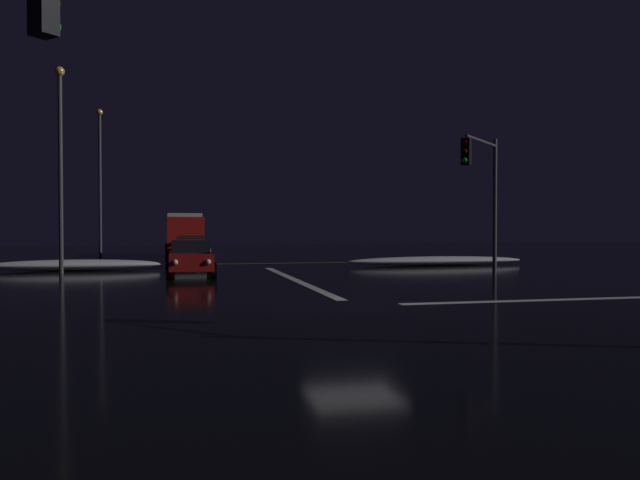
% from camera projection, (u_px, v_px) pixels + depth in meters
% --- Properties ---
extents(ground, '(120.00, 120.00, 0.10)m').
position_uv_depth(ground, '(354.00, 307.00, 17.25)').
color(ground, black).
extents(stop_line_north, '(0.35, 14.82, 0.01)m').
position_uv_depth(stop_line_north, '(295.00, 280.00, 25.66)').
color(stop_line_north, white).
rests_on(stop_line_north, ground).
extents(centre_line_ns, '(22.00, 0.15, 0.01)m').
position_uv_depth(centre_line_ns, '(258.00, 263.00, 36.96)').
color(centre_line_ns, yellow).
rests_on(centre_line_ns, ground).
extents(crosswalk_bar_east, '(14.82, 0.40, 0.01)m').
position_uv_depth(crosswalk_bar_east, '(632.00, 297.00, 19.21)').
color(crosswalk_bar_east, white).
rests_on(crosswalk_bar_east, ground).
extents(snow_bank_left_curb, '(8.32, 1.50, 0.53)m').
position_uv_depth(snow_bank_left_curb, '(75.00, 265.00, 30.97)').
color(snow_bank_left_curb, white).
rests_on(snow_bank_left_curb, ground).
extents(snow_bank_right_curb, '(10.21, 1.50, 0.49)m').
position_uv_depth(snow_bank_right_curb, '(436.00, 261.00, 35.25)').
color(snow_bank_right_curb, white).
rests_on(snow_bank_right_curb, ground).
extents(sedan_red, '(2.02, 4.33, 1.57)m').
position_uv_depth(sedan_red, '(190.00, 257.00, 27.62)').
color(sedan_red, maroon).
rests_on(sedan_red, ground).
extents(sedan_silver, '(2.02, 4.33, 1.57)m').
position_uv_depth(sedan_silver, '(192.00, 252.00, 33.92)').
color(sedan_silver, '#B7B7BC').
rests_on(sedan_silver, ground).
extents(sedan_green, '(2.02, 4.33, 1.57)m').
position_uv_depth(sedan_green, '(191.00, 248.00, 39.39)').
color(sedan_green, '#14512D').
rests_on(sedan_green, ground).
extents(box_truck, '(2.68, 8.28, 3.08)m').
position_uv_depth(box_truck, '(185.00, 233.00, 45.78)').
color(box_truck, red).
rests_on(box_truck, ground).
extents(traffic_signal_ne, '(2.99, 2.99, 5.98)m').
position_uv_depth(traffic_signal_ne, '(483.00, 179.00, 26.58)').
color(traffic_signal_ne, '#4C4C51').
rests_on(traffic_signal_ne, ground).
extents(streetlamp_left_far, '(0.44, 0.44, 10.32)m').
position_uv_depth(streetlamp_left_far, '(100.00, 173.00, 44.39)').
color(streetlamp_left_far, '#424247').
rests_on(streetlamp_left_far, ground).
extents(streetlamp_left_near, '(0.44, 0.44, 9.37)m').
position_uv_depth(streetlamp_left_near, '(60.00, 155.00, 28.81)').
color(streetlamp_left_near, '#424247').
rests_on(streetlamp_left_near, ground).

